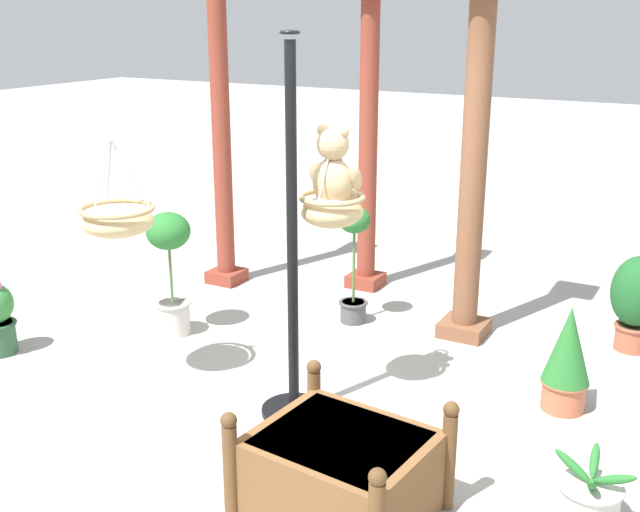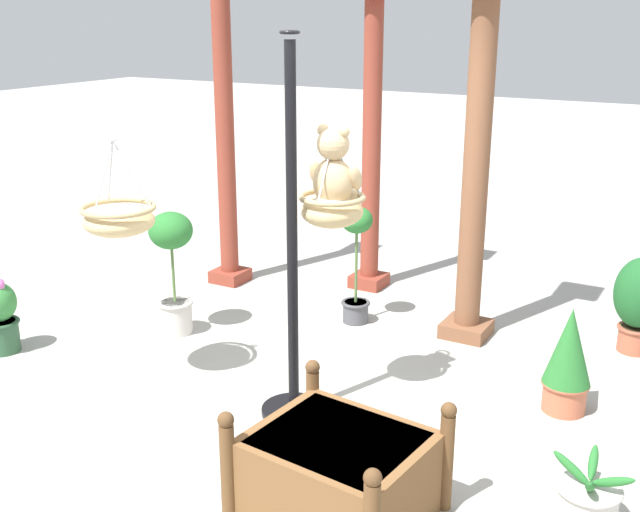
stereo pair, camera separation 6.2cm
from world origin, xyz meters
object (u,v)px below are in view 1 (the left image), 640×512
Objects in this scene: display_pole_central at (293,305)px; teddy_bear at (334,172)px; hanging_basket_with_teddy at (332,209)px; wooden_planter_box at (341,472)px; hanging_basket_left_high at (118,219)px; potted_plant_tall_leafy at (637,299)px; greenhouse_pillar_left at (368,150)px; potted_plant_fern_front at (170,264)px; potted_plant_flowering_red at (354,259)px; potted_plant_bushy_green at (567,359)px; greenhouse_pillar_far_back at (221,136)px; greenhouse_pillar_right at (473,175)px; potted_plant_small_succulent at (590,495)px.

display_pole_central is 0.90m from teddy_bear.
hanging_basket_with_teddy is 0.53× the size of wooden_planter_box.
hanging_basket_left_high reaches higher than wooden_planter_box.
teddy_bear is 2.82m from potted_plant_tall_leafy.
teddy_bear is at bearing -69.98° from greenhouse_pillar_left.
hanging_basket_with_teddy is 1.95m from potted_plant_fern_front.
potted_plant_flowering_red is at bearing 110.45° from hanging_basket_with_teddy.
potted_plant_flowering_red is at bearing 114.95° from wooden_planter_box.
potted_plant_flowering_red is at bearing -71.18° from greenhouse_pillar_left.
hanging_basket_left_high is 3.17m from potted_plant_bushy_green.
potted_plant_flowering_red reaches higher than potted_plant_bushy_green.
greenhouse_pillar_far_back is (-1.95, 1.97, 0.68)m from display_pole_central.
display_pole_central reaches higher than potted_plant_fern_front.
potted_plant_flowering_red reaches higher than potted_plant_tall_leafy.
teddy_bear reaches higher than potted_plant_fern_front.
teddy_bear is 0.81× the size of hanging_basket_left_high.
wooden_planter_box is at bearing -114.59° from potted_plant_bushy_green.
greenhouse_pillar_right is at bearing 74.79° from teddy_bear.
greenhouse_pillar_left is 2.70m from potted_plant_tall_leafy.
hanging_basket_with_teddy is 1.48m from hanging_basket_left_high.
hanging_basket_left_high is at bearing -72.18° from greenhouse_pillar_far_back.
potted_plant_tall_leafy is at bearing 23.61° from potted_plant_fern_front.
potted_plant_flowering_red is at bearing -168.71° from greenhouse_pillar_right.
wooden_planter_box is at bearing -65.05° from potted_plant_flowering_red.
greenhouse_pillar_right is 2.70× the size of potted_plant_fern_front.
display_pole_central is 2.01m from greenhouse_pillar_right.
potted_plant_small_succulent is at bearing -38.53° from potted_plant_flowering_red.
potted_plant_fern_front is (-0.91, -1.84, -0.75)m from greenhouse_pillar_left.
hanging_basket_left_high is 2.82m from greenhouse_pillar_left.
hanging_basket_left_high is at bearing -160.09° from teddy_bear.
display_pole_central is at bearing -120.96° from hanging_basket_with_teddy.
teddy_bear is 1.80m from potted_plant_flowering_red.
potted_plant_bushy_green reaches higher than wooden_planter_box.
hanging_basket_with_teddy reaches higher than hanging_basket_left_high.
teddy_bear is at bearing 90.00° from hanging_basket_with_teddy.
potted_plant_bushy_green is (2.25, -1.59, -0.98)m from greenhouse_pillar_left.
wooden_planter_box is 1.02× the size of potted_plant_flowering_red.
greenhouse_pillar_right is at bearing 11.29° from potted_plant_flowering_red.
potted_plant_flowering_red is (-0.52, 1.39, -0.81)m from hanging_basket_with_teddy.
greenhouse_pillar_right is at bearing 138.20° from potted_plant_bushy_green.
potted_plant_bushy_green is 1.23m from potted_plant_small_succulent.
potted_plant_fern_front is at bearing -116.45° from greenhouse_pillar_left.
potted_plant_flowering_red is (1.21, 0.95, -0.03)m from potted_plant_fern_front.
greenhouse_pillar_right is 2.88m from wooden_planter_box.
potted_plant_fern_front is (-1.73, 0.44, -0.78)m from hanging_basket_with_teddy.
potted_plant_fern_front reaches higher than potted_plant_flowering_red.
hanging_basket_with_teddy is 0.72× the size of potted_plant_tall_leafy.
greenhouse_pillar_left is 2.68× the size of potted_plant_fern_front.
teddy_bear is 1.52m from hanging_basket_left_high.
greenhouse_pillar_far_back reaches higher than greenhouse_pillar_left.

